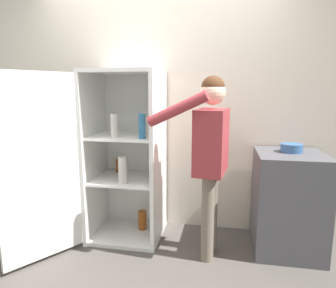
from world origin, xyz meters
name	(u,v)px	position (x,y,z in m)	size (l,w,h in m)	color
ground_plane	(136,272)	(0.00, 0.00, 0.00)	(12.00, 12.00, 0.00)	#4C4742
wall_back	(160,108)	(0.00, 0.98, 1.27)	(7.00, 0.06, 2.55)	beige
refrigerator	(110,158)	(-0.40, 0.53, 0.82)	(1.12, 1.20, 1.64)	white
person	(210,146)	(0.56, 0.38, 1.00)	(0.66, 0.56, 1.58)	#726656
counter	(288,202)	(1.26, 0.62, 0.46)	(0.59, 0.63, 0.91)	#4C4C51
bowl	(291,148)	(1.27, 0.66, 0.95)	(0.19, 0.19, 0.08)	#335B8E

